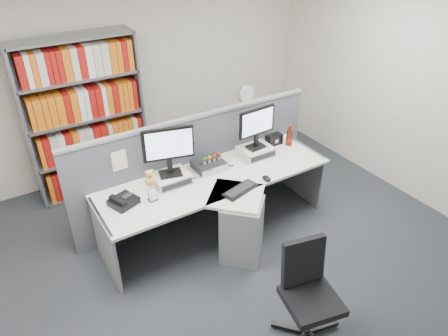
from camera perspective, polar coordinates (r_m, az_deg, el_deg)
ground at (r=4.42m, az=4.62°, el=-14.06°), size 5.50×5.50×0.00m
room_shell at (r=3.38m, az=5.92°, el=7.69°), size 5.04×5.54×2.72m
partition at (r=4.84m, az=-3.72°, el=0.44°), size 3.00×0.08×1.27m
desk at (r=4.48m, az=0.37°, el=-5.37°), size 2.60×1.20×0.72m
monitor_riser_left at (r=4.40m, az=-7.32°, el=-1.42°), size 0.38×0.31×0.10m
monitor_riser_right at (r=4.88m, az=4.38°, el=2.32°), size 0.38×0.31×0.10m
monitor_left at (r=4.21m, az=-7.66°, el=2.79°), size 0.52×0.22×0.53m
monitor_right at (r=4.72m, az=4.53°, el=5.95°), size 0.48×0.17×0.49m
desktop_pc at (r=4.61m, az=-2.09°, el=0.42°), size 0.33×0.29×0.09m
figurines at (r=4.56m, az=-1.68°, el=1.45°), size 0.23×0.05×0.09m
keyboard at (r=4.26m, az=2.27°, el=-3.01°), size 0.43×0.25×0.03m
mouse at (r=4.44m, az=5.87°, el=-1.41°), size 0.07×0.12×0.04m
desk_phone at (r=4.17m, az=-13.71°, el=-4.46°), size 0.31×0.29×0.11m
desk_calendar at (r=4.16m, az=-9.77°, el=-3.82°), size 0.09×0.07×0.11m
plush_toy at (r=4.19m, az=-10.17°, el=-1.49°), size 0.11×0.11×0.18m
speaker at (r=5.13m, az=6.88°, el=3.92°), size 0.20×0.11×0.13m
cola_bottle at (r=5.12m, az=8.98°, el=4.17°), size 0.08×0.08×0.27m
shelving_unit at (r=5.43m, az=-18.54°, el=6.30°), size 1.41×0.40×2.00m
filing_cabinet at (r=6.09m, az=2.86°, el=4.22°), size 0.45×0.61×0.70m
desk_fan at (r=5.82m, az=3.03°, el=9.76°), size 0.27×0.16×0.45m
office_chair at (r=3.65m, az=11.47°, el=-16.18°), size 0.60×0.59×0.91m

